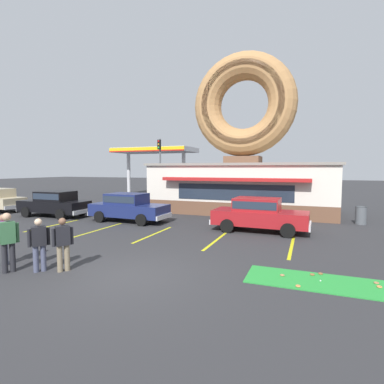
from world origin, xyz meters
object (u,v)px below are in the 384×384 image
Objects in this scene: pedestrian_hooded_kid at (39,243)px; pedestrian_leather_jacket_man at (8,239)px; car_navy at (128,206)px; pedestrian_clipboard_woman at (63,242)px; trash_bin at (361,215)px; golf_ball at (321,281)px; traffic_light_pole at (160,161)px; pedestrian_blue_sweater_man at (4,237)px; car_red at (259,213)px; car_black at (55,203)px.

pedestrian_leather_jacket_man is (-0.77, -0.39, 0.11)m from pedestrian_hooded_kid.
pedestrian_clipboard_woman is (2.87, -7.78, -0.00)m from car_navy.
pedestrian_leather_jacket_man reaches higher than trash_bin.
traffic_light_pole is at bearing 128.55° from golf_ball.
pedestrian_blue_sweater_man is 0.27× the size of traffic_light_pole.
pedestrian_blue_sweater_man is (-6.65, -7.93, -0.00)m from car_red.
car_navy is 1.00× the size of car_red.
pedestrian_clipboard_woman is at bearing 23.82° from pedestrian_hooded_kid.
car_red is 9.50m from pedestrian_hooded_kid.
trash_bin is (11.50, 11.77, -0.37)m from pedestrian_blue_sweater_man.
pedestrian_hooded_kid is 15.47m from trash_bin.
golf_ball is at bearing 14.13° from pedestrian_clipboard_woman.
pedestrian_clipboard_woman reaches higher than trash_bin.
trash_bin is at bearing 12.74° from car_black.
car_red reaches higher than pedestrian_blue_sweater_man.
pedestrian_hooded_kid is 0.68m from pedestrian_clipboard_woman.
pedestrian_blue_sweater_man is at bearing -134.34° from trash_bin.
car_red is at bearing 112.94° from golf_ball.
trash_bin is at bearing 48.84° from pedestrian_leather_jacket_man.
car_red is at bearing 50.04° from pedestrian_blue_sweater_man.
car_black is 2.90× the size of pedestrian_clipboard_woman.
car_navy reaches higher than trash_bin.
traffic_light_pole is at bearing 107.22° from pedestrian_hooded_kid.
car_black is 17.94m from trash_bin.
traffic_light_pole is (-4.32, 18.89, 2.84)m from pedestrian_blue_sweater_man.
pedestrian_blue_sweater_man is (-9.18, -1.95, 0.82)m from golf_ball.
trash_bin reaches higher than golf_ball.
traffic_light_pole is (-10.97, 10.95, 2.84)m from car_red.
pedestrian_hooded_kid is at bearing -129.96° from trash_bin.
pedestrian_blue_sweater_man is 1.00× the size of pedestrian_clipboard_woman.
pedestrian_clipboard_woman reaches higher than golf_ball.
car_black reaches higher than pedestrian_clipboard_woman.
pedestrian_blue_sweater_man is 0.93m from pedestrian_leather_jacket_man.
pedestrian_clipboard_woman is 0.27× the size of traffic_light_pole.
car_black reaches higher than pedestrian_blue_sweater_man.
traffic_light_pole is (-13.50, 16.94, 3.66)m from golf_ball.
pedestrian_hooded_kid is 0.87m from pedestrian_leather_jacket_man.
pedestrian_blue_sweater_man is 1.57m from pedestrian_hooded_kid.
golf_ball is 10.10m from trash_bin.
car_navy and car_red have the same top height.
pedestrian_leather_jacket_man is at bearing -124.82° from car_red.
pedestrian_leather_jacket_man is at bearing -75.20° from traffic_light_pole.
golf_ball is 7.26m from pedestrian_clipboard_woman.
car_black is at bearing 137.02° from pedestrian_clipboard_woman.
pedestrian_leather_jacket_man is 20.21m from traffic_light_pole.
car_black reaches higher than pedestrian_hooded_kid.
pedestrian_leather_jacket_man is 16.27m from trash_bin.
pedestrian_leather_jacket_man is at bearing -154.54° from pedestrian_clipboard_woman.
car_red is (7.33, -0.03, 0.00)m from car_navy.
pedestrian_leather_jacket_man is at bearing -131.16° from trash_bin.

